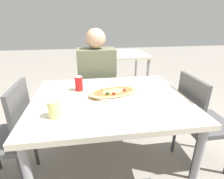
# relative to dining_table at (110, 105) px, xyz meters

# --- Properties ---
(ground_plane) EXTENTS (14.00, 14.00, 0.00)m
(ground_plane) POSITION_rel_dining_table_xyz_m (0.00, 0.00, -0.67)
(ground_plane) COLOR gray
(dining_table) EXTENTS (1.19, 0.95, 0.74)m
(dining_table) POSITION_rel_dining_table_xyz_m (0.00, 0.00, 0.00)
(dining_table) COLOR beige
(dining_table) RESTS_ON ground_plane
(chair_far_seated) EXTENTS (0.40, 0.40, 0.88)m
(chair_far_seated) POSITION_rel_dining_table_xyz_m (-0.06, 0.80, -0.17)
(chair_far_seated) COLOR #4C4C4C
(chair_far_seated) RESTS_ON ground_plane
(chair_side_left) EXTENTS (0.40, 0.40, 0.88)m
(chair_side_left) POSITION_rel_dining_table_xyz_m (-0.79, -0.02, -0.17)
(chair_side_left) COLOR #4C4C4C
(chair_side_left) RESTS_ON ground_plane
(chair_side_right) EXTENTS (0.40, 0.40, 0.88)m
(chair_side_right) POSITION_rel_dining_table_xyz_m (0.79, -0.04, -0.17)
(chair_side_right) COLOR #4C4C4C
(chair_side_right) RESTS_ON ground_plane
(person_seated) EXTENTS (0.42, 0.28, 1.22)m
(person_seated) POSITION_rel_dining_table_xyz_m (-0.06, 0.69, 0.05)
(person_seated) COLOR #2D2D38
(person_seated) RESTS_ON ground_plane
(pizza_main) EXTENTS (0.45, 0.31, 0.06)m
(pizza_main) POSITION_rel_dining_table_xyz_m (0.04, 0.05, 0.09)
(pizza_main) COLOR white
(pizza_main) RESTS_ON dining_table
(soda_can) EXTENTS (0.07, 0.07, 0.12)m
(soda_can) POSITION_rel_dining_table_xyz_m (-0.24, 0.18, 0.13)
(soda_can) COLOR red
(soda_can) RESTS_ON dining_table
(drink_glass) EXTENTS (0.08, 0.08, 0.11)m
(drink_glass) POSITION_rel_dining_table_xyz_m (-0.38, -0.24, 0.13)
(drink_glass) COLOR #E0DB7F
(drink_glass) RESTS_ON dining_table
(background_table) EXTENTS (1.10, 0.80, 0.86)m
(background_table) POSITION_rel_dining_table_xyz_m (0.30, 1.80, 0.01)
(background_table) COLOR beige
(background_table) RESTS_ON ground_plane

